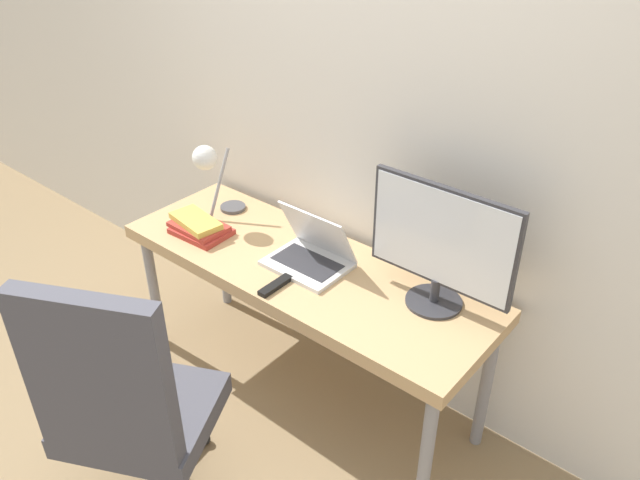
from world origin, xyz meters
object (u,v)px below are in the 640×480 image
object	(u,v)px
office_chair	(124,402)
desk_lamp	(210,166)
laptop	(311,253)
book_stack	(199,227)
monitor	(441,243)

from	to	relation	value
office_chair	desk_lamp	bearing A→B (deg)	120.85
laptop	book_stack	size ratio (longest dim) A/B	1.14
laptop	desk_lamp	size ratio (longest dim) A/B	0.89
laptop	monitor	xyz separation A→B (m)	(0.54, 0.10, 0.22)
monitor	office_chair	world-z (taller)	monitor
desk_lamp	laptop	bearing A→B (deg)	-0.34
office_chair	book_stack	xyz separation A→B (m)	(-0.50, 0.79, 0.15)
book_stack	office_chair	bearing A→B (deg)	-57.44
book_stack	laptop	bearing A→B (deg)	13.74
desk_lamp	book_stack	world-z (taller)	desk_lamp
laptop	desk_lamp	distance (m)	0.64
office_chair	book_stack	bearing A→B (deg)	122.56
book_stack	desk_lamp	bearing A→B (deg)	110.06
monitor	book_stack	bearing A→B (deg)	-167.92
desk_lamp	book_stack	size ratio (longest dim) A/B	1.28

